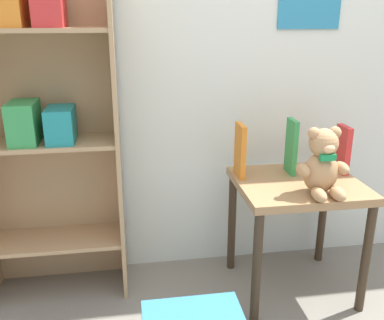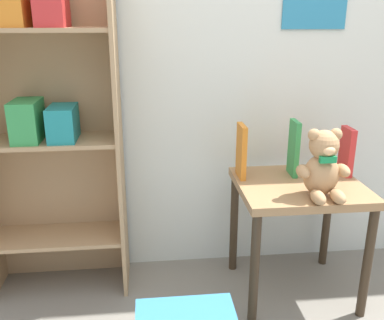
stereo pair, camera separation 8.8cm
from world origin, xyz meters
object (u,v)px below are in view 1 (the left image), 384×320
display_table (297,199)px  book_standing_red (343,149)px  book_standing_orange (240,150)px  book_standing_green (291,147)px  teddy_bear (323,164)px  bookshelf_side (44,117)px

display_table → book_standing_red: size_ratio=2.48×
book_standing_orange → book_standing_green: size_ratio=0.95×
book_standing_green → book_standing_red: 0.25m
display_table → teddy_bear: size_ratio=1.96×
display_table → book_standing_red: bearing=19.6°
teddy_bear → book_standing_orange: teddy_bear is taller
display_table → book_standing_orange: book_standing_orange is taller
book_standing_green → book_standing_red: book_standing_green is taller
display_table → book_standing_red: 0.33m
bookshelf_side → book_standing_red: (1.36, -0.11, -0.18)m
display_table → teddy_bear: (0.04, -0.14, 0.22)m
bookshelf_side → book_standing_red: bookshelf_side is taller
teddy_bear → book_standing_green: bearing=98.0°
bookshelf_side → book_standing_green: size_ratio=5.72×
teddy_bear → book_standing_red: size_ratio=1.26×
bookshelf_side → teddy_bear: size_ratio=5.21×
bookshelf_side → display_table: 1.19m
teddy_bear → book_standing_green: (-0.04, 0.26, 0.00)m
bookshelf_side → display_table: (1.11, -0.20, -0.38)m
book_standing_orange → book_standing_green: bearing=0.3°
bookshelf_side → book_standing_green: bookshelf_side is taller
book_standing_red → bookshelf_side: bearing=176.0°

